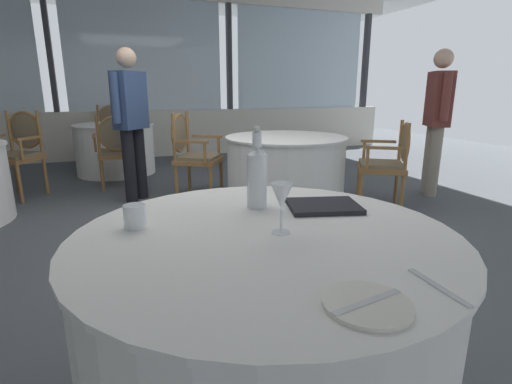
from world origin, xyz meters
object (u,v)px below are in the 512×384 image
object	(u,v)px
dining_chair_0_0	(112,129)
dining_chair_2_0	(191,149)
menu_book	(324,206)
diner_person_0	(437,115)
dining_chair_1_0	(19,147)
dining_chair_2_1	(390,158)
dining_chair_0_1	(117,146)
side_plate	(367,304)
water_bottle	(257,175)
wine_glass	(282,198)
diner_person_1	(131,117)
water_tumbler	(135,216)

from	to	relation	value
dining_chair_0_0	dining_chair_2_0	world-z (taller)	dining_chair_2_0
menu_book	diner_person_0	bearing A→B (deg)	53.18
dining_chair_1_0	dining_chair_2_1	bearing A→B (deg)	94.02
dining_chair_2_0	dining_chair_0_1	bearing A→B (deg)	168.78
side_plate	dining_chair_0_0	size ratio (longest dim) A/B	0.21
water_bottle	dining_chair_2_1	distance (m)	2.73
dining_chair_1_0	dining_chair_2_1	distance (m)	4.13
side_plate	diner_person_0	xyz separation A→B (m)	(2.96, 2.86, 0.20)
dining_chair_0_1	dining_chair_2_0	bearing A→B (deg)	-134.07
dining_chair_0_0	dining_chair_0_1	bearing A→B (deg)	0.00
side_plate	wine_glass	size ratio (longest dim) A/B	1.16
water_bottle	dining_chair_2_1	world-z (taller)	water_bottle
water_bottle	dining_chair_0_0	xyz separation A→B (m)	(-0.59, 5.58, -0.30)
menu_book	dining_chair_0_0	size ratio (longest dim) A/B	0.30
menu_book	diner_person_1	distance (m)	3.15
side_plate	menu_book	size ratio (longest dim) A/B	0.71
water_tumbler	dining_chair_1_0	world-z (taller)	dining_chair_1_0
menu_book	dining_chair_0_0	xyz separation A→B (m)	(-0.84, 5.70, -0.18)
dining_chair_2_0	dining_chair_2_1	world-z (taller)	dining_chair_2_0
side_plate	dining_chair_1_0	bearing A→B (deg)	109.52
dining_chair_0_0	diner_person_0	size ratio (longest dim) A/B	0.59
dining_chair_2_0	diner_person_0	size ratio (longest dim) A/B	0.59
dining_chair_0_1	diner_person_0	xyz separation A→B (m)	(3.48, -1.54, 0.40)
side_plate	diner_person_0	world-z (taller)	diner_person_0
dining_chair_0_0	wine_glass	bearing A→B (deg)	4.02
water_tumbler	dining_chair_0_1	size ratio (longest dim) A/B	0.09
water_tumbler	dining_chair_0_0	distance (m)	5.68
wine_glass	dining_chair_2_0	size ratio (longest dim) A/B	0.18
side_plate	water_tumbler	bearing A→B (deg)	122.79
water_tumbler	dining_chair_1_0	xyz separation A→B (m)	(-1.10, 3.69, -0.19)
dining_chair_1_0	diner_person_1	size ratio (longest dim) A/B	0.60
menu_book	dining_chair_1_0	xyz separation A→B (m)	(-1.85, 3.72, -0.16)
diner_person_1	menu_book	bearing A→B (deg)	143.43
dining_chair_1_0	wine_glass	bearing A→B (deg)	52.73
dining_chair_1_0	diner_person_0	distance (m)	4.81
dining_chair_1_0	diner_person_0	world-z (taller)	diner_person_0
water_tumbler	dining_chair_0_0	world-z (taller)	dining_chair_0_0
dining_chair_1_0	dining_chair_2_0	xyz separation A→B (m)	(1.84, -0.75, -0.01)
diner_person_0	dining_chair_1_0	bearing A→B (deg)	7.66
menu_book	dining_chair_0_1	xyz separation A→B (m)	(-0.79, 3.70, -0.20)
water_tumbler	dining_chair_0_1	world-z (taller)	dining_chair_0_1
dining_chair_2_1	dining_chair_0_1	bearing A→B (deg)	-3.71
side_plate	dining_chair_0_0	bearing A→B (deg)	95.02
dining_chair_0_0	diner_person_0	distance (m)	5.01
dining_chair_0_0	diner_person_1	xyz separation A→B (m)	(0.22, -2.62, 0.37)
diner_person_1	dining_chair_2_0	bearing A→B (deg)	-147.86
dining_chair_2_1	dining_chair_1_0	bearing A→B (deg)	4.49
water_bottle	dining_chair_2_0	distance (m)	2.89
water_bottle	dining_chair_1_0	bearing A→B (deg)	113.89
dining_chair_0_0	diner_person_0	world-z (taller)	diner_person_0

